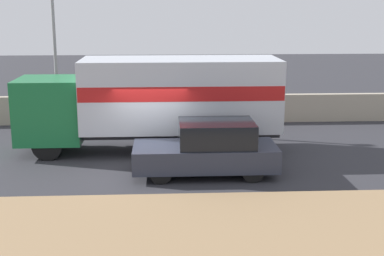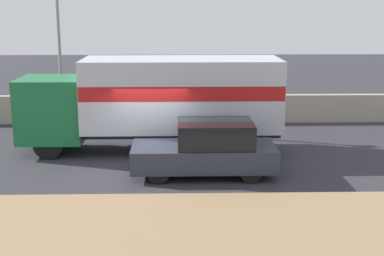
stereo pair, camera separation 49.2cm
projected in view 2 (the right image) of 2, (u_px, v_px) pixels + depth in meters
The scene contains 6 objects.
ground_plane at pixel (150, 167), 17.65m from camera, with size 80.00×80.00×0.00m, color #2D2D33.
dirt_shoulder_foreground at pixel (139, 233), 12.48m from camera, with size 60.00×5.27×0.04m.
stone_wall_backdrop at pixel (158, 109), 24.07m from camera, with size 60.00×0.35×1.26m.
street_lamp at pixel (58, 27), 22.80m from camera, with size 0.56×0.28×7.49m.
box_truck at pixel (160, 98), 19.14m from camera, with size 9.26×2.60×3.37m.
car_hatchback at pixel (207, 149), 16.67m from camera, with size 4.47×1.89×1.71m.
Camera 2 is at (0.94, -16.92, 5.25)m, focal length 50.00 mm.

